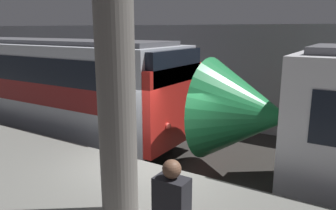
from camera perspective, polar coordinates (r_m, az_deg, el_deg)
name	(u,v)px	position (r m, az deg, el deg)	size (l,w,h in m)	color
ground_plane	(150,203)	(8.09, -3.22, -16.61)	(120.00, 120.00, 0.00)	#282623
station_rear_barrier	(247,79)	(13.21, 13.54, 4.41)	(50.00, 0.15, 4.17)	gray
support_pillar_near	(117,111)	(5.02, -8.87, -1.10)	(0.58, 0.58, 3.53)	slate
train_boxy	(5,81)	(15.44, -26.50, 3.78)	(17.00, 3.00, 3.64)	black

